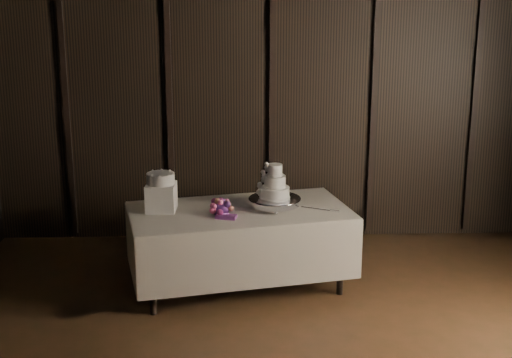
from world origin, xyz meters
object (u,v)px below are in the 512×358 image
object	(u,v)px
display_table	(240,245)
cake_stand	(275,203)
bouquet	(221,207)
box_pedestal	(161,197)
small_cake	(161,179)
wedding_cake	(272,185)

from	to	relation	value
display_table	cake_stand	size ratio (longest dim) A/B	4.48
cake_stand	bouquet	distance (m)	0.52
box_pedestal	small_cake	world-z (taller)	small_cake
bouquet	box_pedestal	xyz separation A→B (m)	(-0.54, 0.13, 0.06)
display_table	bouquet	world-z (taller)	bouquet
cake_stand	wedding_cake	xyz separation A→B (m)	(-0.02, -0.01, 0.17)
cake_stand	box_pedestal	size ratio (longest dim) A/B	1.86
display_table	bouquet	distance (m)	0.46
cake_stand	box_pedestal	xyz separation A→B (m)	(-1.03, -0.05, 0.08)
cake_stand	box_pedestal	distance (m)	1.04
cake_stand	bouquet	world-z (taller)	bouquet
wedding_cake	display_table	bearing A→B (deg)	-158.57
wedding_cake	box_pedestal	size ratio (longest dim) A/B	1.24
display_table	box_pedestal	bearing A→B (deg)	167.25
wedding_cake	bouquet	bearing A→B (deg)	-147.21
box_pedestal	small_cake	distance (m)	0.18
wedding_cake	small_cake	size ratio (longest dim) A/B	1.29
cake_stand	wedding_cake	bearing A→B (deg)	-150.26
display_table	wedding_cake	distance (m)	0.64
display_table	small_cake	bearing A→B (deg)	167.25
display_table	box_pedestal	size ratio (longest dim) A/B	8.33
display_table	cake_stand	xyz separation A→B (m)	(0.32, 0.05, 0.39)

